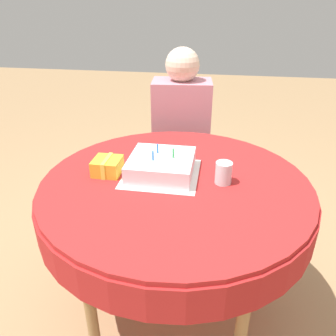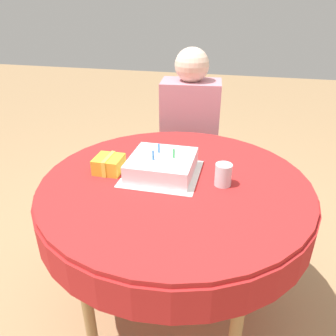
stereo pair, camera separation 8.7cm
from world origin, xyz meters
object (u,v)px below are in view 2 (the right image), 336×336
person (190,125)px  gift_box (109,164)px  birthday_cake (162,165)px  chair (190,154)px  drinking_glass (223,175)px

person → gift_box: 0.82m
person → gift_box: (-0.23, -0.79, 0.08)m
birthday_cake → chair: bearing=91.2°
chair → birthday_cake: bearing=-94.7°
person → birthday_cake: (0.01, -0.76, 0.08)m
birthday_cake → gift_box: 0.24m
drinking_glass → gift_box: bearing=179.7°
person → birthday_cake: 0.76m
drinking_glass → gift_box: drinking_glass is taller
chair → gift_box: (-0.22, -0.87, 0.32)m
person → birthday_cake: bearing=-95.3°
person → gift_box: bearing=-111.9°
drinking_glass → gift_box: 0.50m
chair → drinking_glass: 0.98m
chair → drinking_glass: size_ratio=9.38×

